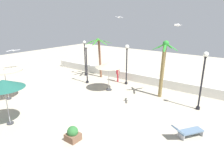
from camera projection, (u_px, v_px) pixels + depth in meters
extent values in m
plane|color=#B2A893|center=(87.00, 114.00, 13.97)|extent=(56.00, 56.00, 0.00)
cube|color=silver|center=(144.00, 79.00, 20.22)|extent=(25.20, 0.30, 0.84)
cylinder|color=#333338|center=(9.00, 99.00, 16.45)|extent=(0.37, 0.37, 0.08)
cylinder|color=#A5A5AD|center=(7.00, 85.00, 16.08)|extent=(0.05, 0.05, 2.46)
cylinder|color=#B7AD93|center=(4.00, 70.00, 15.69)|extent=(2.71, 2.71, 0.06)
sphere|color=#99999E|center=(4.00, 69.00, 15.66)|extent=(0.08, 0.08, 0.08)
cylinder|color=#333338|center=(109.00, 90.00, 18.50)|extent=(0.54, 0.54, 0.08)
cylinder|color=#A5A5AD|center=(109.00, 79.00, 18.16)|extent=(0.05, 0.05, 2.21)
cone|color=#B7AD93|center=(109.00, 65.00, 17.76)|extent=(2.38, 2.38, 0.41)
sphere|color=#99999E|center=(109.00, 63.00, 17.69)|extent=(0.08, 0.08, 0.08)
cylinder|color=#333338|center=(10.00, 123.00, 12.65)|extent=(0.42, 0.42, 0.08)
cylinder|color=#A5A5AD|center=(7.00, 106.00, 12.27)|extent=(0.05, 0.05, 2.45)
cone|color=#1E594C|center=(3.00, 84.00, 11.82)|extent=(2.42, 2.42, 0.51)
sphere|color=#99999E|center=(2.00, 80.00, 11.74)|extent=(0.08, 0.08, 0.08)
cylinder|color=brown|center=(100.00, 59.00, 21.97)|extent=(0.48, 0.24, 4.07)
sphere|color=#337F28|center=(98.00, 40.00, 21.46)|extent=(0.39, 0.39, 0.39)
ellipsoid|color=#337F28|center=(103.00, 42.00, 20.95)|extent=(1.53, 0.48, 0.54)
ellipsoid|color=#337F28|center=(105.00, 41.00, 21.66)|extent=(1.16, 1.27, 0.54)
ellipsoid|color=#337F28|center=(100.00, 41.00, 22.23)|extent=(0.77, 1.48, 0.54)
ellipsoid|color=#337F28|center=(93.00, 41.00, 21.99)|extent=(1.53, 0.30, 0.54)
ellipsoid|color=#337F28|center=(91.00, 42.00, 21.09)|extent=(0.69, 1.50, 0.54)
ellipsoid|color=#337F28|center=(95.00, 42.00, 20.79)|extent=(0.71, 1.50, 0.54)
cylinder|color=olive|center=(162.00, 71.00, 16.27)|extent=(0.41, 0.30, 4.46)
sphere|color=#2A872D|center=(166.00, 44.00, 15.50)|extent=(0.48, 0.48, 0.48)
ellipsoid|color=#2A872D|center=(172.00, 47.00, 15.29)|extent=(0.97, 0.22, 0.57)
ellipsoid|color=#2A872D|center=(169.00, 46.00, 15.94)|extent=(0.34, 0.99, 0.57)
ellipsoid|color=#2A872D|center=(161.00, 46.00, 16.05)|extent=(0.95, 0.64, 0.57)
ellipsoid|color=#2A872D|center=(159.00, 47.00, 15.63)|extent=(0.93, 0.68, 0.57)
ellipsoid|color=#2A872D|center=(165.00, 48.00, 15.11)|extent=(0.47, 0.99, 0.57)
cylinder|color=black|center=(126.00, 83.00, 20.14)|extent=(0.28, 0.28, 0.20)
cylinder|color=black|center=(127.00, 67.00, 19.61)|extent=(0.12, 0.12, 3.54)
cylinder|color=black|center=(127.00, 49.00, 19.05)|extent=(0.22, 0.22, 0.06)
sphere|color=white|center=(127.00, 47.00, 18.99)|extent=(0.39, 0.39, 0.39)
cylinder|color=black|center=(87.00, 82.00, 20.48)|extent=(0.28, 0.28, 0.20)
cylinder|color=black|center=(87.00, 66.00, 19.95)|extent=(0.12, 0.12, 3.55)
cylinder|color=black|center=(86.00, 48.00, 19.39)|extent=(0.22, 0.22, 0.06)
sphere|color=white|center=(86.00, 47.00, 19.34)|extent=(0.28, 0.28, 0.28)
cylinder|color=black|center=(86.00, 74.00, 23.16)|extent=(0.28, 0.28, 0.20)
cylinder|color=black|center=(85.00, 60.00, 22.62)|extent=(0.12, 0.12, 3.62)
cylinder|color=black|center=(84.00, 44.00, 22.05)|extent=(0.22, 0.22, 0.06)
sphere|color=white|center=(84.00, 42.00, 21.99)|extent=(0.34, 0.34, 0.34)
cylinder|color=black|center=(198.00, 108.00, 14.61)|extent=(0.28, 0.28, 0.20)
cylinder|color=black|center=(201.00, 84.00, 14.03)|extent=(0.12, 0.12, 3.86)
cylinder|color=black|center=(206.00, 57.00, 13.42)|extent=(0.22, 0.22, 0.06)
sphere|color=white|center=(206.00, 54.00, 13.36)|extent=(0.36, 0.36, 0.36)
cube|color=#B7B7BC|center=(200.00, 132.00, 11.47)|extent=(0.48, 0.34, 0.35)
cube|color=#B7B7BC|center=(181.00, 136.00, 11.05)|extent=(0.48, 0.34, 0.35)
cube|color=slate|center=(191.00, 131.00, 11.20)|extent=(1.23, 1.47, 0.08)
cube|color=slate|center=(178.00, 130.00, 10.83)|extent=(0.77, 0.77, 0.46)
cylinder|color=#D8333F|center=(118.00, 78.00, 20.66)|extent=(0.12, 0.12, 0.83)
cylinder|color=#D8333F|center=(117.00, 78.00, 20.80)|extent=(0.12, 0.12, 0.83)
cube|color=#D8333F|center=(118.00, 71.00, 20.51)|extent=(0.43, 0.41, 0.59)
sphere|color=beige|center=(118.00, 67.00, 20.38)|extent=(0.22, 0.22, 0.22)
cylinder|color=beige|center=(119.00, 72.00, 20.28)|extent=(0.08, 0.08, 0.53)
cylinder|color=beige|center=(117.00, 71.00, 20.72)|extent=(0.08, 0.08, 0.53)
ellipsoid|color=white|center=(13.00, 51.00, 15.58)|extent=(0.34, 0.19, 0.12)
sphere|color=white|center=(14.00, 50.00, 15.45)|extent=(0.10, 0.10, 0.10)
cube|color=silver|center=(17.00, 50.00, 15.73)|extent=(0.26, 0.53, 0.05)
cube|color=silver|center=(10.00, 51.00, 15.43)|extent=(0.26, 0.53, 0.10)
ellipsoid|color=white|center=(178.00, 25.00, 12.00)|extent=(0.33, 0.28, 0.12)
sphere|color=white|center=(175.00, 25.00, 11.99)|extent=(0.10, 0.10, 0.10)
cube|color=silver|center=(179.00, 25.00, 11.72)|extent=(0.45, 0.56, 0.06)
cube|color=silver|center=(176.00, 25.00, 12.27)|extent=(0.44, 0.55, 0.16)
ellipsoid|color=white|center=(119.00, 17.00, 19.56)|extent=(0.16, 0.33, 0.12)
sphere|color=white|center=(120.00, 17.00, 19.67)|extent=(0.10, 0.10, 0.10)
cube|color=silver|center=(117.00, 17.00, 19.72)|extent=(0.51, 0.20, 0.12)
cube|color=silver|center=(121.00, 17.00, 19.39)|extent=(0.51, 0.20, 0.12)
cube|color=brown|center=(73.00, 137.00, 10.90)|extent=(0.70, 0.70, 0.40)
sphere|color=#2D6B33|center=(73.00, 131.00, 10.79)|extent=(0.60, 0.60, 0.60)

